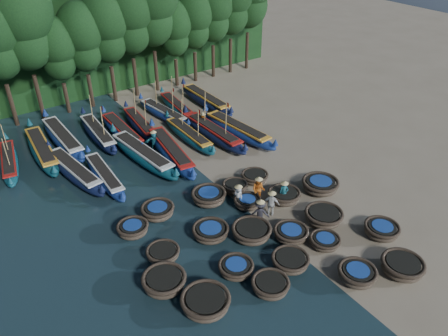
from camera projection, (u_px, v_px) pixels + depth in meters
ground at (236, 202)px, 28.87m from camera, size 120.00×120.00×0.00m
foliage_wall at (94, 41)px, 42.40m from camera, size 40.00×3.00×10.00m
coracle_3 at (357, 274)px, 22.80m from camera, size 2.49×2.49×0.80m
coracle_4 at (402, 266)px, 23.24m from camera, size 2.48×2.48×0.84m
coracle_5 at (206, 302)px, 21.25m from camera, size 2.78×2.78×0.82m
coracle_6 at (270, 285)px, 22.20m from camera, size 2.23×2.23×0.75m
coracle_7 at (290, 261)px, 23.69m from camera, size 2.54×2.54×0.71m
coracle_8 at (325, 241)px, 25.06m from camera, size 1.81×1.81×0.65m
coracle_9 at (382, 230)px, 25.83m from camera, size 2.55×2.55×0.74m
coracle_10 at (164, 281)px, 22.35m from camera, size 2.80×2.80×0.84m
coracle_11 at (236, 268)px, 23.28m from camera, size 1.94×1.94×0.68m
coracle_12 at (252, 232)px, 25.62m from camera, size 2.78×2.78×0.82m
coracle_13 at (291, 233)px, 25.61m from camera, size 2.21×2.21×0.70m
coracle_14 at (324, 216)px, 26.89m from camera, size 2.52×2.52×0.79m
coracle_15 at (163, 253)px, 24.27m from camera, size 2.25×2.25×0.63m
coracle_16 at (211, 231)px, 25.70m from camera, size 2.22×2.22×0.73m
coracle_17 at (247, 202)px, 28.19m from camera, size 2.05×2.05×0.67m
coracle_18 at (284, 196)px, 28.70m from camera, size 2.21×2.21×0.77m
coracle_19 at (320, 185)px, 29.65m from camera, size 2.86×2.86×0.85m
coracle_20 at (133, 229)px, 25.91m from camera, size 2.35×2.35×0.74m
coracle_21 at (158, 211)px, 27.30m from camera, size 2.38×2.38×0.80m
coracle_22 at (209, 196)px, 28.54m from camera, size 2.37×2.37×0.85m
coracle_23 at (235, 187)px, 29.60m from camera, size 1.76×1.76×0.70m
coracle_24 at (255, 177)px, 30.71m from camera, size 2.05×2.05×0.65m
long_boat_2 at (74, 171)px, 31.00m from camera, size 2.61×8.35×1.48m
long_boat_3 at (105, 175)px, 30.61m from camera, size 1.59×7.41×1.30m
long_boat_4 at (143, 154)px, 32.82m from camera, size 2.55×9.11×1.61m
long_boat_5 at (171, 151)px, 33.26m from camera, size 2.71×8.87×1.57m
long_boat_6 at (189, 135)px, 35.62m from camera, size 1.41×7.70×3.27m
long_boat_7 at (213, 132)px, 35.84m from camera, size 1.81×8.80×3.74m
long_boat_8 at (238, 130)px, 36.23m from camera, size 2.49×8.86×1.57m
long_boat_9 at (9, 162)px, 32.15m from camera, size 2.47×7.23×3.11m
long_boat_10 at (42, 150)px, 33.44m from camera, size 2.05×8.83×1.56m
long_boat_11 at (63, 138)px, 34.99m from camera, size 1.75×9.10×1.60m
long_boat_12 at (98, 133)px, 35.85m from camera, size 1.80×8.16×3.47m
long_boat_13 at (122, 131)px, 36.11m from camera, size 1.46×8.26×1.45m
long_boat_14 at (140, 124)px, 37.30m from camera, size 2.03×7.53×3.21m
long_boat_15 at (164, 113)px, 39.18m from camera, size 2.29×7.54×3.23m
long_boat_16 at (177, 106)px, 40.39m from camera, size 1.93×7.25×3.09m
long_boat_17 at (206, 100)px, 41.45m from camera, size 1.54×8.73×1.54m
fisherman_0 at (238, 195)px, 28.14m from camera, size 0.57×0.79×1.69m
fisherman_1 at (284, 191)px, 28.31m from camera, size 0.69×0.64×1.78m
fisherman_2 at (258, 189)px, 28.44m from camera, size 1.07×1.10×1.99m
fisherman_3 at (260, 213)px, 26.38m from camera, size 1.31×1.28×2.00m
fisherman_4 at (271, 203)px, 27.20m from camera, size 0.99×1.05×1.94m
fisherman_5 at (154, 140)px, 34.23m from camera, size 1.55×0.86×1.80m
fisherman_6 at (203, 121)px, 37.14m from camera, size 0.85×0.86×1.69m
tree_4 at (20, 20)px, 34.72m from camera, size 5.34×5.34×12.58m
tree_5 at (56, 48)px, 37.29m from camera, size 3.68×3.68×8.68m
tree_6 at (81, 36)px, 38.04m from camera, size 4.09×4.09×9.65m
tree_7 at (105, 24)px, 38.78m from camera, size 4.51×4.51×10.63m
tree_8 at (128, 13)px, 39.53m from camera, size 4.92×4.92×11.60m
tree_9 at (150, 2)px, 40.28m from camera, size 5.34×5.34×12.58m
tree_10 at (174, 28)px, 42.85m from camera, size 3.68×3.68×8.68m
tree_11 at (193, 17)px, 43.60m from camera, size 4.09×4.09×9.65m
tree_12 at (213, 7)px, 44.35m from camera, size 4.51×4.51×10.63m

